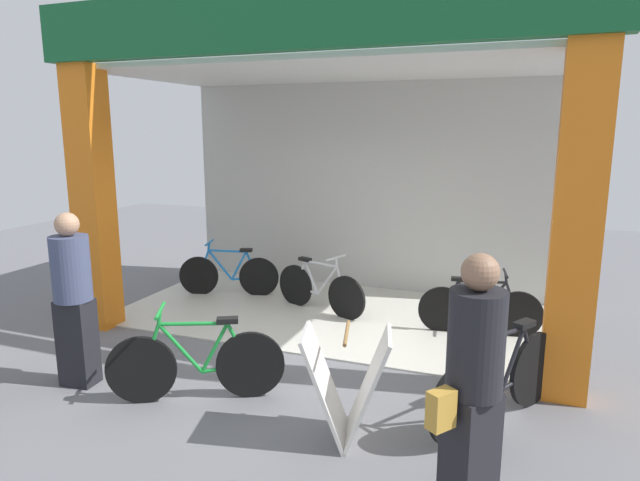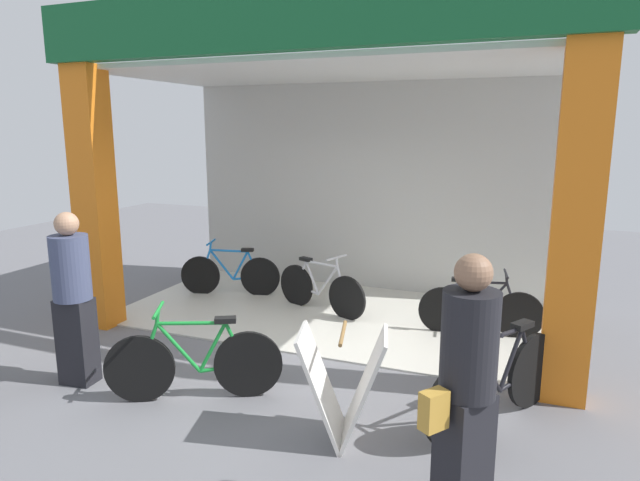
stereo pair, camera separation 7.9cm
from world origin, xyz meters
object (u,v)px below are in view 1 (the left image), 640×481
object	(u,v)px
bicycle_inside_1	(320,289)
bicycle_inside_2	(229,274)
bicycle_parked_1	(500,381)
pedestrian_2	(74,297)
bicycle_inside_0	(479,310)
sandwich_board_sign	(346,386)
pedestrian_1	(472,392)
bicycle_parked_0	(197,363)

from	to	relation	value
bicycle_inside_1	bicycle_inside_2	size ratio (longest dim) A/B	0.98
bicycle_parked_1	pedestrian_2	world-z (taller)	pedestrian_2
bicycle_inside_0	bicycle_parked_1	world-z (taller)	bicycle_parked_1
sandwich_board_sign	bicycle_inside_1	bearing A→B (deg)	114.59
bicycle_inside_0	bicycle_inside_2	size ratio (longest dim) A/B	1.00
bicycle_parked_1	sandwich_board_sign	world-z (taller)	bicycle_parked_1
bicycle_inside_2	bicycle_parked_1	world-z (taller)	bicycle_parked_1
bicycle_inside_0	sandwich_board_sign	size ratio (longest dim) A/B	1.57
pedestrian_1	pedestrian_2	bearing A→B (deg)	169.30
bicycle_parked_1	pedestrian_2	size ratio (longest dim) A/B	0.89
bicycle_inside_2	bicycle_parked_0	world-z (taller)	bicycle_parked_0
bicycle_inside_1	pedestrian_1	xyz separation A→B (m)	(2.31, -3.53, 0.58)
bicycle_parked_1	sandwich_board_sign	size ratio (longest dim) A/B	1.62
bicycle_parked_1	sandwich_board_sign	bearing A→B (deg)	-147.88
pedestrian_1	pedestrian_2	xyz separation A→B (m)	(-3.74, 0.71, -0.03)
bicycle_parked_0	pedestrian_1	xyz separation A→B (m)	(2.48, -0.83, 0.55)
bicycle_inside_2	bicycle_parked_0	xyz separation A→B (m)	(1.36, -2.94, 0.03)
sandwich_board_sign	pedestrian_2	xyz separation A→B (m)	(-2.73, 0.04, 0.42)
bicycle_inside_1	bicycle_parked_0	distance (m)	2.70
bicycle_parked_1	pedestrian_2	xyz separation A→B (m)	(-3.85, -0.67, 0.50)
bicycle_inside_0	bicycle_parked_1	size ratio (longest dim) A/B	0.97
bicycle_inside_2	bicycle_parked_0	distance (m)	3.24
bicycle_parked_0	sandwich_board_sign	xyz separation A→B (m)	(1.48, -0.16, 0.10)
bicycle_inside_1	bicycle_parked_1	world-z (taller)	bicycle_parked_1
bicycle_inside_0	pedestrian_1	size ratio (longest dim) A/B	0.82
bicycle_parked_1	pedestrian_1	distance (m)	1.47
bicycle_inside_1	bicycle_parked_1	distance (m)	3.24
bicycle_parked_1	pedestrian_1	bearing A→B (deg)	-94.65
bicycle_inside_0	bicycle_inside_2	distance (m)	3.63
bicycle_parked_0	pedestrian_2	bearing A→B (deg)	-174.47
bicycle_parked_0	bicycle_parked_1	bearing A→B (deg)	11.86
bicycle_inside_0	bicycle_parked_0	distance (m)	3.43
bicycle_parked_0	sandwich_board_sign	bearing A→B (deg)	-6.09
sandwich_board_sign	pedestrian_2	bearing A→B (deg)	179.25
sandwich_board_sign	pedestrian_1	xyz separation A→B (m)	(1.01, -0.67, 0.45)
bicycle_inside_1	bicycle_inside_2	distance (m)	1.55
bicycle_inside_1	bicycle_inside_2	world-z (taller)	bicycle_inside_2
bicycle_inside_2	pedestrian_1	bearing A→B (deg)	-44.43
bicycle_parked_0	pedestrian_1	world-z (taller)	pedestrian_1
bicycle_inside_0	bicycle_inside_1	distance (m)	2.09
bicycle_inside_1	sandwich_board_sign	size ratio (longest dim) A/B	1.53
pedestrian_2	bicycle_parked_0	bearing A→B (deg)	5.53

